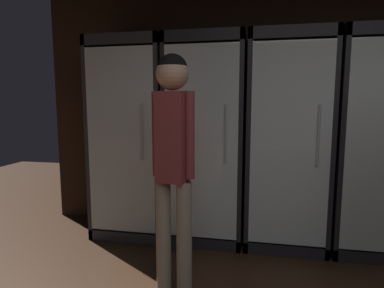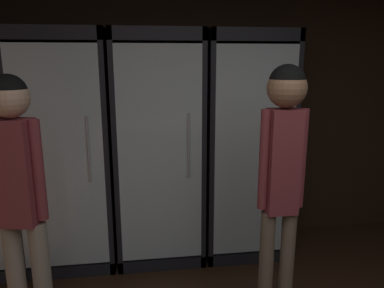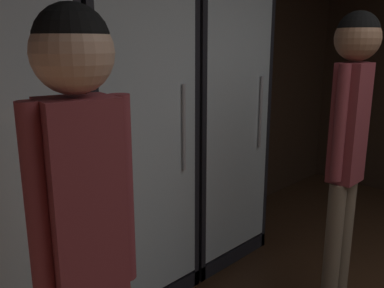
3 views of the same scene
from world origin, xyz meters
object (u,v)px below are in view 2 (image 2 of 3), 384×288
Objects in this scene: cooler_left at (68,153)px; shopper_far at (282,164)px; cooler_center at (158,151)px; shopper_near at (19,187)px; cooler_right at (243,147)px.

cooler_left is 1.15× the size of shopper_far.
cooler_center is 1.30m from shopper_near.
cooler_left is at bearing 142.25° from shopper_far.
cooler_left and cooler_right have the same top height.
shopper_far is (-0.08, -1.10, 0.17)m from cooler_right.
cooler_right is at bearing -0.02° from cooler_center.
cooler_left is 1.18× the size of shopper_near.
cooler_left reaches higher than shopper_near.
cooler_left is 0.75m from cooler_center.
shopper_far is at bearing -37.75° from cooler_left.
shopper_far is at bearing -58.62° from cooler_center.
cooler_center is at bearing 179.98° from cooler_right.
shopper_near is at bearing -94.52° from cooler_left.
shopper_near is at bearing -129.79° from cooler_center.
cooler_center is at bearing -0.05° from cooler_left.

